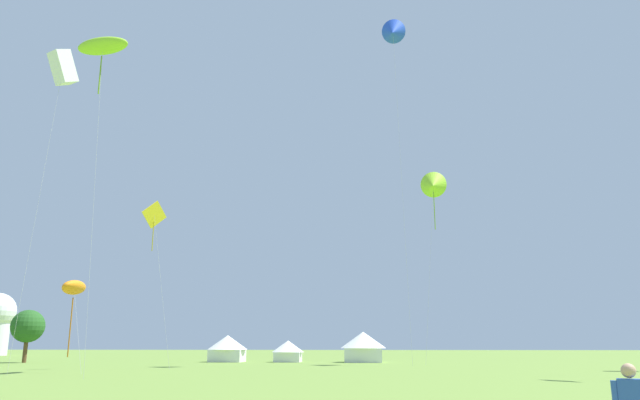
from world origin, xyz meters
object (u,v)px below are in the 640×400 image
at_px(tree_distant_left, 28,326).
at_px(kite_yellow_diamond, 154,217).
at_px(festival_tent_right, 363,345).
at_px(kite_lime_parafoil, 103,46).
at_px(festival_tent_center, 227,347).
at_px(kite_blue_delta, 393,32).
at_px(kite_lime_delta, 433,185).
at_px(festival_tent_left, 288,350).
at_px(kite_white_box, 63,68).
at_px(kite_orange_parafoil, 74,288).

bearing_deg(tree_distant_left, kite_yellow_diamond, -37.68).
bearing_deg(festival_tent_right, kite_lime_parafoil, -118.76).
bearing_deg(festival_tent_center, kite_blue_delta, -31.15).
bearing_deg(festival_tent_right, kite_blue_delta, -71.86).
bearing_deg(festival_tent_right, kite_yellow_diamond, -132.36).
distance_m(kite_lime_delta, festival_tent_left, 24.69).
xyz_separation_m(kite_white_box, tree_distant_left, (-14.07, 23.27, -19.10)).
relative_size(kite_blue_delta, tree_distant_left, 6.27).
xyz_separation_m(festival_tent_left, festival_tent_right, (8.51, 0.00, 0.53)).
bearing_deg(kite_yellow_diamond, kite_lime_parafoil, -89.34).
height_order(kite_yellow_diamond, tree_distant_left, kite_yellow_diamond).
bearing_deg(kite_white_box, festival_tent_center, 75.66).
height_order(kite_white_box, kite_orange_parafoil, kite_white_box).
bearing_deg(kite_lime_parafoil, kite_lime_delta, 43.50).
bearing_deg(kite_white_box, kite_lime_parafoil, -38.38).
xyz_separation_m(kite_yellow_diamond, tree_distant_left, (-18.95, 14.64, -8.93)).
height_order(kite_yellow_diamond, festival_tent_center, kite_yellow_diamond).
distance_m(kite_lime_delta, festival_tent_right, 19.73).
distance_m(kite_lime_delta, festival_tent_center, 29.54).
bearing_deg(festival_tent_left, kite_lime_parafoil, -105.86).
xyz_separation_m(kite_white_box, festival_tent_left, (14.15, 28.12, -21.66)).
bearing_deg(kite_lime_delta, kite_lime_parafoil, -136.50).
height_order(kite_lime_parafoil, festival_tent_right, kite_lime_parafoil).
bearing_deg(kite_lime_parafoil, tree_distant_left, 125.02).
xyz_separation_m(kite_lime_parafoil, festival_tent_right, (17.63, 32.11, -20.63)).
xyz_separation_m(festival_tent_center, tree_distant_left, (-21.26, -4.86, 2.22)).
bearing_deg(tree_distant_left, kite_white_box, -58.84).
bearing_deg(festival_tent_center, tree_distant_left, -167.13).
bearing_deg(kite_lime_parafoil, festival_tent_center, 86.16).
height_order(kite_yellow_diamond, kite_orange_parafoil, kite_yellow_diamond).
relative_size(festival_tent_left, festival_tent_right, 0.71).
distance_m(kite_lime_parafoil, kite_lime_delta, 35.15).
bearing_deg(kite_lime_delta, tree_distant_left, 175.82).
distance_m(kite_white_box, kite_yellow_diamond, 14.21).
height_order(kite_orange_parafoil, tree_distant_left, kite_orange_parafoil).
bearing_deg(kite_lime_delta, festival_tent_right, 133.45).
bearing_deg(kite_lime_delta, kite_orange_parafoil, -146.81).
xyz_separation_m(kite_white_box, festival_tent_center, (7.19, 28.12, -21.33)).
xyz_separation_m(kite_white_box, kite_lime_delta, (30.33, 20.02, -4.86)).
relative_size(kite_lime_parafoil, festival_tent_center, 5.09).
relative_size(kite_lime_parafoil, tree_distant_left, 4.09).
height_order(kite_lime_delta, kite_orange_parafoil, kite_lime_delta).
relative_size(kite_blue_delta, kite_yellow_diamond, 2.50).
relative_size(kite_blue_delta, kite_orange_parafoil, 5.26).
xyz_separation_m(kite_blue_delta, festival_tent_left, (-12.32, 11.66, -32.61)).
bearing_deg(kite_orange_parafoil, kite_lime_parafoil, -59.67).
xyz_separation_m(kite_yellow_diamond, festival_tent_right, (17.77, 19.49, -10.95)).
distance_m(kite_blue_delta, festival_tent_right, 34.35).
bearing_deg(kite_lime_parafoil, festival_tent_left, 74.14).
distance_m(kite_orange_parafoil, festival_tent_center, 27.59).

